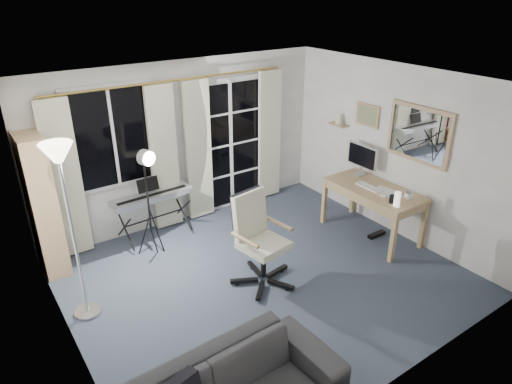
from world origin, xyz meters
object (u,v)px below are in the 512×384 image
Objects in this scene: studio_light at (147,170)px; monitor at (362,157)px; bookshelf at (38,207)px; keyboard_piano at (152,198)px; torchiere_lamp at (63,181)px; desk at (374,194)px; office_chair at (256,231)px; mug at (409,195)px.

studio_light is 3.09m from monitor.
monitor is at bearing -17.98° from bookshelf.
monitor is (4.20, -1.37, 0.17)m from bookshelf.
torchiere_lamp is at bearing -142.19° from keyboard_piano.
monitor is at bearing -27.11° from keyboard_piano.
torchiere_lamp is 1.44× the size of desk.
office_chair is (1.92, -0.53, -0.93)m from torchiere_lamp.
keyboard_piano is at bearing 45.89° from studio_light.
office_chair reaches higher than mug.
torchiere_lamp is 4.05m from desk.
bookshelf is 1.30× the size of desk.
keyboard_piano is 1.02× the size of office_chair.
studio_light is at bearing -22.84° from bookshelf.
keyboard_piano reaches higher than mug.
office_chair is 1.97m from desk.
office_chair is 0.82× the size of desk.
torchiere_lamp is at bearing 164.60° from mug.
mug is (2.87, -1.80, -0.42)m from studio_light.
desk is at bearing -11.01° from office_chair.
desk is 2.59× the size of monitor.
bookshelf is 3.36× the size of monitor.
office_chair is (0.62, -1.65, 0.04)m from keyboard_piano.
office_chair is 2.14× the size of monitor.
keyboard_piano is (1.30, 1.11, -0.97)m from torchiere_lamp.
mug is at bearing -52.39° from studio_light.
office_chair is at bearing -40.74° from bookshelf.
bookshelf reaches higher than monitor.
bookshelf is at bearing 150.47° from mug.
bookshelf reaches higher than desk.
torchiere_lamp is 2.20m from office_chair.
bookshelf reaches higher than office_chair.
studio_light is 1.33× the size of office_chair.
mug is (3.99, -1.10, -0.80)m from torchiere_lamp.
monitor is 4.39× the size of mug.
office_chair is (2.03, -1.76, -0.18)m from bookshelf.
monitor reaches higher than mug.
monitor is at bearing -36.29° from studio_light.
keyboard_piano reaches higher than desk.
bookshelf is 1.18× the size of studio_light.
studio_light is 1.57m from office_chair.
studio_light reaches higher than mug.
mug is (0.10, -0.50, 0.15)m from desk.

